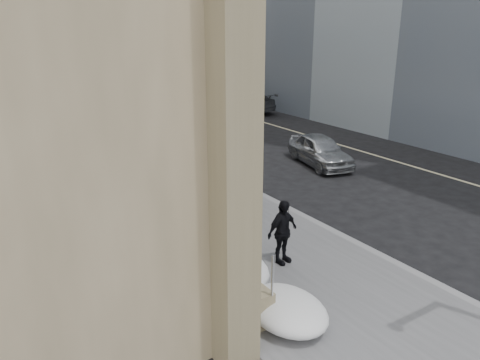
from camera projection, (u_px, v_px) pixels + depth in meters
name	position (u px, v px, depth m)	size (l,w,h in m)	color
ground	(281.00, 269.00, 12.20)	(140.00, 140.00, 0.00)	black
sidewalk	(139.00, 170.00, 20.14)	(5.00, 80.00, 0.12)	#525254
curb	(193.00, 161.00, 21.49)	(0.24, 80.00, 0.12)	slate
lane_line	(322.00, 139.00, 25.55)	(0.15, 70.00, 0.01)	#BFB78C
far_podium	(388.00, 95.00, 27.47)	(2.00, 80.00, 4.00)	#7A6E4F
streetlight_mid	(156.00, 54.00, 23.28)	(1.71, 0.24, 8.00)	#2D2D30
streetlight_far	(61.00, 41.00, 39.20)	(1.71, 0.24, 8.00)	#2D2D30
traffic_signal	(96.00, 57.00, 29.49)	(4.10, 0.22, 6.00)	#2D2D30
snow_bank	(122.00, 178.00, 17.78)	(1.70, 18.10, 0.76)	silver
mounted_horse_left	(194.00, 198.00, 13.94)	(1.75, 2.39, 2.59)	#431E14
mounted_horse_right	(207.00, 168.00, 16.53)	(1.79, 1.95, 2.62)	#3D2411
pedestrian	(282.00, 232.00, 12.02)	(1.02, 0.42, 1.73)	black
car_silver	(320.00, 150.00, 20.85)	(1.61, 4.00, 1.36)	#A0A3A7
car_grey	(243.00, 101.00, 33.21)	(2.05, 5.03, 1.46)	#5B5E63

